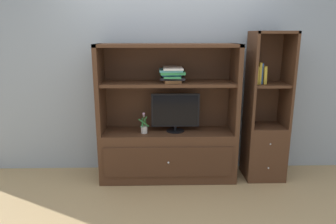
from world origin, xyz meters
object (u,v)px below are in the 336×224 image
Objects in this scene: upright_book_row at (260,74)px; media_console at (168,138)px; bookshelf_tall at (265,131)px; tv_monitor at (175,112)px; potted_plant at (144,128)px; magazine_stack at (172,74)px.

media_console is at bearing 179.57° from upright_book_row.
media_console is 0.92× the size of bookshelf_tall.
potted_plant is (-0.37, -0.06, -0.18)m from tv_monitor.
potted_plant is at bearing -177.00° from bookshelf_tall.
bookshelf_tall is 7.26× the size of upright_book_row.
magazine_stack is at bearing 11.98° from potted_plant.
potted_plant is at bearing -165.04° from media_console.
potted_plant is 0.69× the size of magazine_stack.
tv_monitor reaches higher than potted_plant.
magazine_stack is (0.33, 0.07, 0.63)m from potted_plant.
potted_plant is at bearing -170.15° from tv_monitor.
magazine_stack reaches higher than potted_plant.
tv_monitor is at bearing -179.36° from bookshelf_tall.
media_console is at bearing 173.62° from magazine_stack.
bookshelf_tall is (1.13, 0.01, -0.70)m from magazine_stack.
magazine_stack is 1.48× the size of upright_book_row.
magazine_stack is at bearing 172.15° from tv_monitor.
potted_plant is at bearing -177.14° from upright_book_row.
upright_book_row is (-0.12, -0.01, 0.70)m from bookshelf_tall.
magazine_stack is at bearing -6.38° from media_console.
tv_monitor is at bearing 9.85° from potted_plant.
tv_monitor is 1.58× the size of magazine_stack.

